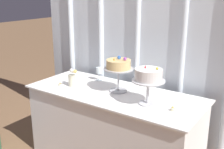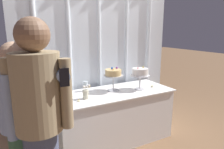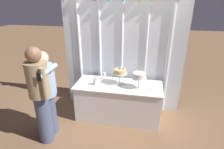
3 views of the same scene
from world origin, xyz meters
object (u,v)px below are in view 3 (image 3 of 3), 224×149
object	(u,v)px
cake_display_nearleft	(120,72)
flower_vase	(95,81)
cake_table	(118,101)
guest_man_dark_suit	(45,89)
tealight_far_left	(89,85)
tealight_near_left	(151,89)
guest_man_pink_jacket	(40,94)
cake_display_nearright	(139,76)
guest_girl_blue_dress	(46,91)
wine_glass	(104,74)

from	to	relation	value
cake_display_nearleft	flower_vase	size ratio (longest dim) A/B	1.77
cake_table	guest_man_dark_suit	world-z (taller)	guest_man_dark_suit
cake_display_nearleft	tealight_far_left	bearing A→B (deg)	-161.84
tealight_near_left	guest_man_pink_jacket	distance (m)	1.97
cake_display_nearright	guest_girl_blue_dress	world-z (taller)	guest_girl_blue_dress
cake_display_nearright	tealight_near_left	xyz separation A→B (m)	(0.23, -0.00, -0.24)
tealight_near_left	guest_man_dark_suit	distance (m)	1.96
flower_vase	tealight_near_left	xyz separation A→B (m)	(1.09, 0.01, -0.07)
cake_display_nearright	cake_display_nearleft	bearing A→B (deg)	162.13
cake_table	tealight_near_left	bearing A→B (deg)	-6.80
wine_glass	cake_table	bearing A→B (deg)	-32.79
cake_table	tealight_far_left	distance (m)	0.71
tealight_near_left	guest_girl_blue_dress	world-z (taller)	guest_girl_blue_dress
cake_display_nearright	flower_vase	distance (m)	0.87
cake_table	guest_man_dark_suit	xyz separation A→B (m)	(-1.25, -0.61, 0.46)
cake_display_nearleft	guest_man_dark_suit	bearing A→B (deg)	-152.48
cake_table	guest_girl_blue_dress	bearing A→B (deg)	-147.87
cake_display_nearright	tealight_near_left	distance (m)	0.33
cake_display_nearleft	cake_table	bearing A→B (deg)	-110.29
wine_glass	flower_vase	bearing A→B (deg)	-110.15
cake_display_nearleft	wine_glass	distance (m)	0.43
flower_vase	guest_man_dark_suit	bearing A→B (deg)	-146.53
cake_display_nearleft	tealight_far_left	size ratio (longest dim) A/B	8.17
tealight_near_left	guest_man_pink_jacket	size ratio (longest dim) A/B	0.02
cake_table	wine_glass	world-z (taller)	wine_glass
tealight_far_left	guest_man_dark_suit	xyz separation A→B (m)	(-0.68, -0.47, 0.07)
cake_display_nearleft	guest_man_pink_jacket	world-z (taller)	guest_man_pink_jacket
tealight_far_left	cake_table	bearing A→B (deg)	13.93
cake_table	guest_man_pink_jacket	distance (m)	1.57
guest_man_dark_suit	guest_girl_blue_dress	bearing A→B (deg)	-48.03
tealight_far_left	guest_girl_blue_dress	bearing A→B (deg)	-134.80
cake_table	wine_glass	bearing A→B (deg)	147.21
guest_man_dark_suit	guest_man_pink_jacket	size ratio (longest dim) A/B	0.90
flower_vase	cake_display_nearright	bearing A→B (deg)	0.85
guest_girl_blue_dress	cake_display_nearleft	bearing A→B (deg)	33.52
guest_girl_blue_dress	guest_man_pink_jacket	xyz separation A→B (m)	(0.02, -0.21, 0.06)
cake_display_nearright	tealight_far_left	xyz separation A→B (m)	(-0.98, -0.07, -0.24)
cake_table	flower_vase	distance (m)	0.66
cake_display_nearleft	guest_man_dark_suit	size ratio (longest dim) A/B	0.23
flower_vase	guest_man_pink_jacket	world-z (taller)	guest_man_pink_jacket
wine_glass	guest_man_pink_jacket	distance (m)	1.40
guest_girl_blue_dress	wine_glass	bearing A→B (deg)	49.49
tealight_near_left	cake_display_nearright	bearing A→B (deg)	178.81
guest_man_dark_suit	cake_table	bearing A→B (deg)	25.98
flower_vase	cake_display_nearleft	bearing A→B (deg)	15.97
wine_glass	guest_man_dark_suit	world-z (taller)	guest_man_dark_suit
cake_display_nearleft	cake_display_nearright	size ratio (longest dim) A/B	1.02
cake_display_nearleft	wine_glass	size ratio (longest dim) A/B	2.43
cake_display_nearright	guest_man_dark_suit	size ratio (longest dim) A/B	0.22
guest_girl_blue_dress	cake_table	bearing A→B (deg)	32.13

